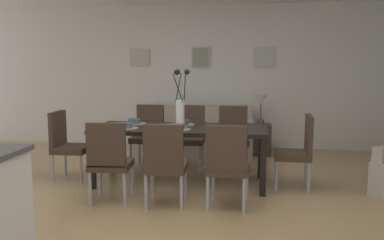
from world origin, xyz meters
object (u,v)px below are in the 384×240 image
(framed_picture_left, at_px, (140,58))
(sofa, at_px, (195,137))
(dining_chair_far_left, at_px, (165,161))
(dining_chair_head_west, at_px, (66,142))
(dining_chair_near_left, at_px, (109,158))
(dining_chair_mid_left, at_px, (227,162))
(dining_chair_near_right, at_px, (148,132))
(bowl_far_left, at_px, (178,126))
(bowl_near_right, at_px, (134,121))
(centerpiece_vase, at_px, (180,105))
(dining_chair_head_east, at_px, (299,148))
(framed_picture_right, at_px, (264,57))
(table_lamp, at_px, (261,103))
(side_table, at_px, (260,139))
(dining_chair_mid_right, at_px, (233,134))
(bowl_near_left, at_px, (126,125))
(dining_table, at_px, (180,132))
(bowl_far_right, at_px, (183,122))
(framed_picture_center, at_px, (201,57))
(dining_chair_far_right, at_px, (190,133))

(framed_picture_left, bearing_deg, sofa, -24.80)
(dining_chair_far_left, xyz_separation_m, dining_chair_head_west, (-1.51, 0.86, 0.00))
(dining_chair_near_left, distance_m, dining_chair_mid_left, 1.30)
(dining_chair_near_right, xyz_separation_m, bowl_far_left, (0.63, -1.07, 0.27))
(dining_chair_near_right, relative_size, bowl_near_right, 5.41)
(dining_chair_near_right, distance_m, bowl_near_right, 0.73)
(dining_chair_mid_left, bearing_deg, centerpiece_vase, 126.60)
(dining_chair_head_east, xyz_separation_m, framed_picture_right, (-0.34, 2.41, 1.15))
(table_lamp, bearing_deg, side_table, 0.00)
(bowl_far_left, bearing_deg, dining_chair_head_west, 173.52)
(dining_chair_head_west, distance_m, bowl_near_right, 0.94)
(dining_chair_mid_right, relative_size, bowl_far_left, 5.41)
(framed_picture_left, relative_size, framed_picture_right, 1.02)
(bowl_near_right, bearing_deg, framed_picture_left, 102.54)
(dining_chair_near_right, height_order, dining_chair_far_left, same)
(dining_chair_near_right, relative_size, framed_picture_right, 2.52)
(dining_chair_mid_left, relative_size, bowl_far_left, 5.41)
(bowl_near_left, distance_m, bowl_near_right, 0.40)
(dining_chair_near_left, height_order, bowl_near_right, dining_chair_near_left)
(dining_chair_head_west, height_order, framed_picture_left, framed_picture_left)
(dining_table, distance_m, dining_chair_near_left, 1.09)
(dining_chair_near_right, relative_size, dining_chair_mid_left, 1.00)
(dining_chair_mid_right, bearing_deg, dining_table, -127.53)
(bowl_far_right, bearing_deg, framed_picture_left, 117.70)
(dining_chair_head_east, xyz_separation_m, table_lamp, (-0.40, 1.87, 0.38))
(dining_table, distance_m, framed_picture_center, 2.58)
(framed_picture_center, bearing_deg, framed_picture_left, 180.00)
(bowl_far_right, bearing_deg, sofa, 91.45)
(sofa, bearing_deg, bowl_far_right, -88.55)
(dining_chair_near_left, bearing_deg, sofa, 77.32)
(dining_chair_head_west, distance_m, dining_chair_head_east, 3.02)
(dining_chair_head_west, bearing_deg, centerpiece_vase, 1.02)
(dining_chair_near_left, distance_m, dining_chair_head_east, 2.30)
(dining_table, xyz_separation_m, bowl_near_left, (-0.66, -0.20, 0.11))
(dining_chair_mid_right, relative_size, framed_picture_right, 2.52)
(dining_chair_near_left, xyz_separation_m, bowl_near_left, (-0.00, 0.65, 0.27))
(centerpiece_vase, distance_m, bowl_near_right, 0.73)
(dining_chair_head_west, xyz_separation_m, bowl_near_right, (0.87, 0.23, 0.27))
(bowl_near_left, height_order, table_lamp, table_lamp)
(dining_table, xyz_separation_m, side_table, (1.08, 1.85, -0.41))
(dining_chair_far_right, xyz_separation_m, centerpiece_vase, (-0.01, -0.86, 0.51))
(bowl_near_left, bearing_deg, dining_chair_mid_right, 38.64)
(dining_chair_far_right, xyz_separation_m, side_table, (1.08, 0.99, -0.25))
(dining_chair_mid_left, xyz_separation_m, dining_chair_head_west, (-2.18, 0.84, 0.00))
(dining_chair_head_east, xyz_separation_m, bowl_far_left, (-1.49, -0.18, 0.27))
(dining_chair_near_left, relative_size, sofa, 0.46)
(dining_chair_head_east, relative_size, framed_picture_right, 2.52)
(dining_chair_head_east, relative_size, bowl_far_right, 5.41)
(centerpiece_vase, bearing_deg, dining_chair_far_right, 89.59)
(dining_chair_head_east, distance_m, bowl_far_right, 1.53)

